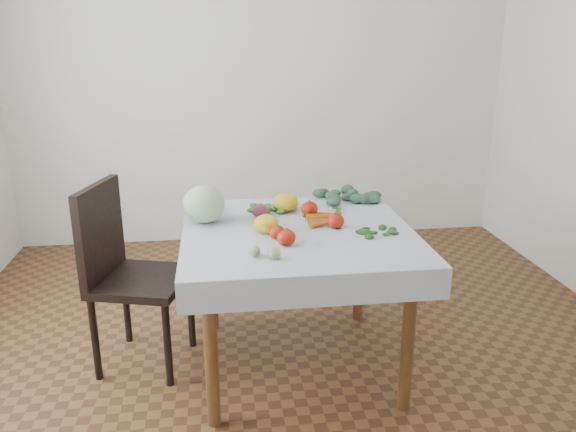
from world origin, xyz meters
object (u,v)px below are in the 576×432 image
Objects in this scene: table at (298,249)px; carrot_bunch at (325,218)px; heirloom_back at (286,202)px; chair at (123,264)px; cabbage at (204,204)px.

carrot_bunch is (0.16, 0.11, 0.12)m from table.
chair is at bearing -169.04° from heirloom_back.
heirloom_back is at bearing 132.49° from carrot_bunch.
cabbage is 1.54× the size of heirloom_back.
cabbage is (0.42, 0.03, 0.29)m from chair.
chair reaches higher than cabbage.
table is 0.53m from cabbage.
table is 0.34m from heirloom_back.
carrot_bunch is (0.18, -0.19, -0.03)m from heirloom_back.
cabbage is 0.95× the size of carrot_bunch.
heirloom_back is 0.62× the size of carrot_bunch.
chair is (-0.88, 0.14, -0.10)m from table.
table is 0.23m from carrot_bunch.
cabbage is at bearing -162.61° from heirloom_back.
chair is 0.91m from heirloom_back.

